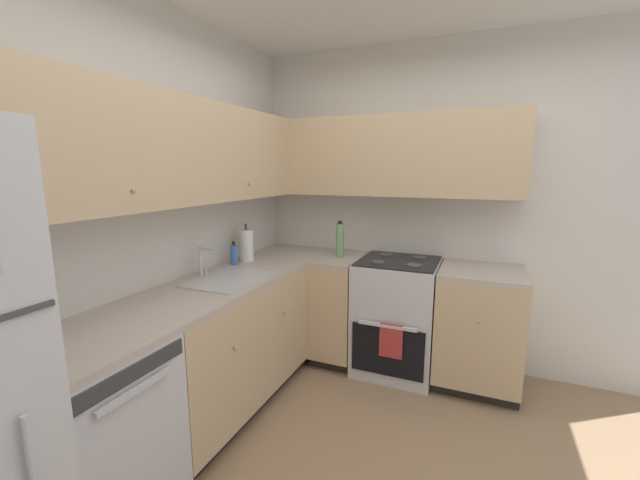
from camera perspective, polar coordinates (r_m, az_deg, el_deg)
wall_back at (r=2.47m, az=-27.10°, el=1.87°), size 3.52×0.05×2.63m
wall_right at (r=3.32m, az=18.67°, el=4.39°), size 0.05×3.32×2.63m
dishwasher at (r=2.21m, az=-30.80°, el=-23.88°), size 0.60×0.63×0.87m
lower_cabinets_back at (r=2.80m, az=-14.02°, el=-15.07°), size 1.35×0.62×0.87m
countertop_back at (r=2.64m, az=-14.44°, el=-6.22°), size 2.56×0.60×0.03m
lower_cabinets_right at (r=3.23m, az=14.80°, el=-11.58°), size 0.62×1.58×0.87m
countertop_right at (r=3.09m, az=15.18°, el=-3.82°), size 0.60×1.58×0.03m
oven_range at (r=3.27m, az=11.29°, el=-10.77°), size 0.68×0.62×1.06m
upper_cabinets_back at (r=2.50m, az=-20.20°, el=12.06°), size 2.24×0.34×0.62m
upper_cabinets_right at (r=3.21m, az=8.91°, el=12.06°), size 0.32×2.13×0.62m
sink at (r=2.67m, az=-13.22°, el=-6.50°), size 0.55×0.40×0.10m
faucet at (r=2.75m, az=-16.80°, el=-2.59°), size 0.07×0.16×0.21m
soap_bottle at (r=3.04m, az=-12.56°, el=-2.10°), size 0.05×0.05×0.18m
paper_towel_roll at (r=3.13m, az=-10.80°, el=-0.79°), size 0.11×0.11×0.31m
oil_bottle at (r=3.22m, az=2.94°, el=0.01°), size 0.07×0.07×0.30m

